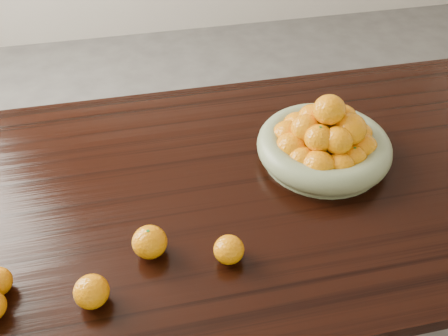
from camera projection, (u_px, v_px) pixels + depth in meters
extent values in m
plane|color=#5C5A57|center=(224.00, 333.00, 1.84)|extent=(5.00, 5.00, 0.00)
cube|color=black|center=(223.00, 191.00, 1.36)|extent=(2.00, 1.00, 0.04)
cube|color=black|center=(420.00, 153.00, 2.07)|extent=(0.08, 0.08, 0.71)
cylinder|color=gray|center=(322.00, 156.00, 1.43)|extent=(0.34, 0.34, 0.02)
torus|color=gray|center=(324.00, 146.00, 1.41)|extent=(0.38, 0.38, 0.07)
ellipsoid|color=orange|center=(358.00, 136.00, 1.42)|extent=(0.09, 0.09, 0.08)
ellipsoid|color=orange|center=(347.00, 129.00, 1.45)|extent=(0.08, 0.08, 0.07)
ellipsoid|color=orange|center=(328.00, 121.00, 1.47)|extent=(0.09, 0.09, 0.09)
ellipsoid|color=orange|center=(311.00, 121.00, 1.47)|extent=(0.09, 0.09, 0.08)
ellipsoid|color=orange|center=(297.00, 127.00, 1.45)|extent=(0.09, 0.09, 0.08)
ellipsoid|color=orange|center=(287.00, 136.00, 1.42)|extent=(0.09, 0.09, 0.08)
ellipsoid|color=orange|center=(291.00, 148.00, 1.37)|extent=(0.09, 0.09, 0.09)
ellipsoid|color=orange|center=(302.00, 160.00, 1.34)|extent=(0.08, 0.08, 0.07)
ellipsoid|color=orange|center=(318.00, 166.00, 1.32)|extent=(0.09, 0.09, 0.08)
ellipsoid|color=orange|center=(340.00, 166.00, 1.33)|extent=(0.08, 0.08, 0.07)
ellipsoid|color=orange|center=(352.00, 159.00, 1.35)|extent=(0.08, 0.08, 0.08)
ellipsoid|color=orange|center=(361.00, 148.00, 1.37)|extent=(0.09, 0.09, 0.08)
ellipsoid|color=orange|center=(326.00, 143.00, 1.39)|extent=(0.09, 0.09, 0.08)
ellipsoid|color=orange|center=(342.00, 119.00, 1.38)|extent=(0.09, 0.09, 0.08)
ellipsoid|color=orange|center=(328.00, 114.00, 1.40)|extent=(0.09, 0.09, 0.08)
ellipsoid|color=orange|center=(312.00, 117.00, 1.39)|extent=(0.08, 0.08, 0.07)
ellipsoid|color=orange|center=(305.00, 128.00, 1.36)|extent=(0.08, 0.08, 0.07)
ellipsoid|color=orange|center=(319.00, 138.00, 1.32)|extent=(0.08, 0.08, 0.07)
ellipsoid|color=orange|center=(338.00, 140.00, 1.32)|extent=(0.08, 0.08, 0.08)
ellipsoid|color=orange|center=(349.00, 129.00, 1.34)|extent=(0.09, 0.09, 0.09)
ellipsoid|color=orange|center=(329.00, 110.00, 1.33)|extent=(0.09, 0.09, 0.08)
ellipsoid|color=orange|center=(150.00, 242.00, 1.15)|extent=(0.08, 0.08, 0.08)
ellipsoid|color=orange|center=(92.00, 292.00, 1.05)|extent=(0.08, 0.08, 0.07)
ellipsoid|color=orange|center=(229.00, 250.00, 1.14)|extent=(0.07, 0.07, 0.07)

